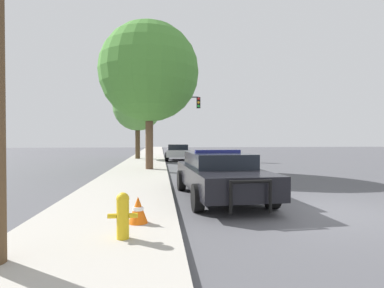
{
  "coord_description": "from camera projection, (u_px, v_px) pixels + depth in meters",
  "views": [
    {
      "loc": [
        -3.96,
        -6.74,
        1.76
      ],
      "look_at": [
        -1.07,
        20.37,
        1.29
      ],
      "focal_mm": 28.0,
      "sensor_mm": 36.0,
      "label": 1
    }
  ],
  "objects": [
    {
      "name": "tree_sidewalk_near",
      "position": [
        149.0,
        72.0,
        16.1
      ],
      "size": [
        5.35,
        5.35,
        7.91
      ],
      "color": "brown",
      "rests_on": "sidewalk_left"
    },
    {
      "name": "fire_hydrant",
      "position": [
        123.0,
        214.0,
        4.87
      ],
      "size": [
        0.48,
        0.21,
        0.76
      ],
      "color": "gold",
      "rests_on": "sidewalk_left"
    },
    {
      "name": "police_car",
      "position": [
        219.0,
        173.0,
        8.91
      ],
      "size": [
        2.35,
        5.16,
        1.42
      ],
      "rotation": [
        0.0,
        0.0,
        3.2
      ],
      "color": "black",
      "rests_on": "ground_plane"
    },
    {
      "name": "traffic_light",
      "position": [
        169.0,
        113.0,
        24.24
      ],
      "size": [
        4.39,
        0.35,
        5.19
      ],
      "color": "#424247",
      "rests_on": "sidewalk_left"
    },
    {
      "name": "car_background_midblock",
      "position": [
        178.0,
        152.0,
        24.38
      ],
      "size": [
        2.15,
        4.27,
        1.31
      ],
      "rotation": [
        0.0,
        0.0,
        -0.05
      ],
      "color": "#B7B7BC",
      "rests_on": "ground_plane"
    },
    {
      "name": "ground_plane",
      "position": [
        327.0,
        212.0,
        7.15
      ],
      "size": [
        110.0,
        110.0,
        0.0
      ],
      "primitive_type": "plane",
      "color": "#4F4F54"
    },
    {
      "name": "tree_sidewalk_mid",
      "position": [
        138.0,
        106.0,
        24.58
      ],
      "size": [
        4.05,
        4.05,
        6.35
      ],
      "color": "#4C3823",
      "rests_on": "sidewalk_left"
    },
    {
      "name": "sidewalk_left",
      "position": [
        108.0,
        215.0,
        6.61
      ],
      "size": [
        3.0,
        110.0,
        0.13
      ],
      "color": "#ADA89E",
      "rests_on": "ground_plane"
    },
    {
      "name": "traffic_cone",
      "position": [
        138.0,
        210.0,
        5.79
      ],
      "size": [
        0.38,
        0.38,
        0.51
      ],
      "color": "orange",
      "rests_on": "sidewalk_left"
    }
  ]
}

